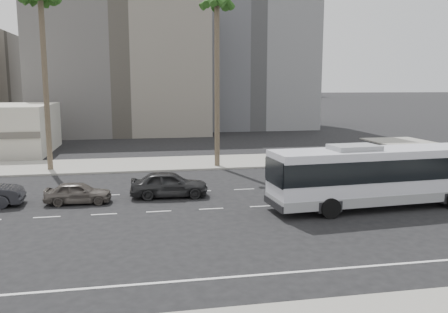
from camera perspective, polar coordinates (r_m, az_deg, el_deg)
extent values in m
plane|color=black|center=(28.17, 10.61, -5.81)|extent=(700.00, 700.00, 0.00)
cube|color=gray|center=(42.64, 3.05, -0.55)|extent=(120.00, 7.00, 0.15)
cube|color=#625E5A|center=(70.39, -12.52, 10.29)|extent=(24.00, 18.00, 18.00)
cube|color=#5C5D62|center=(79.64, 2.46, 13.20)|extent=(20.00, 20.00, 26.00)
cube|color=silver|center=(275.86, -9.25, 11.95)|extent=(42.00, 42.00, 44.00)
cube|color=slate|center=(262.69, 1.47, 15.06)|extent=(26.00, 26.00, 70.00)
cube|color=slate|center=(297.24, 5.06, 13.35)|extent=(22.00, 22.00, 60.00)
cube|color=silver|center=(28.10, 18.65, -2.00)|extent=(13.02, 3.71, 2.88)
cube|color=black|center=(28.03, 18.69, -1.23)|extent=(13.09, 3.78, 1.22)
cube|color=gray|center=(28.36, 18.52, -4.54)|extent=(13.05, 3.75, 0.55)
cube|color=gray|center=(27.08, 15.74, 1.06)|extent=(2.78, 1.95, 0.33)
cylinder|color=black|center=(31.71, 23.75, -3.74)|extent=(1.11, 0.33, 1.11)
cylinder|color=black|center=(25.52, 12.61, -6.15)|extent=(1.11, 0.33, 1.11)
cylinder|color=black|center=(28.06, 10.32, -4.70)|extent=(1.11, 0.33, 1.11)
imported|color=#272829|center=(29.46, -6.82, -3.40)|extent=(2.22, 4.99, 1.67)
imported|color=#565049|center=(29.04, -17.64, -4.29)|extent=(1.75, 3.97, 1.33)
cylinder|color=brown|center=(39.12, -0.87, 8.61)|extent=(0.38, 0.38, 13.74)
cylinder|color=brown|center=(40.01, -21.25, 8.11)|extent=(0.44, 0.44, 13.87)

